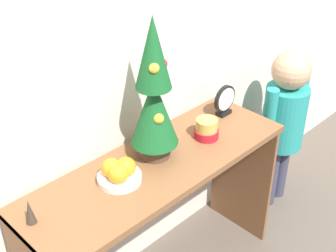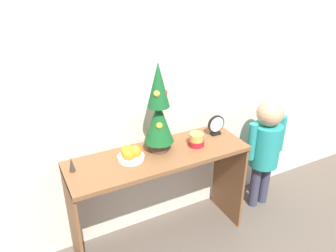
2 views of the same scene
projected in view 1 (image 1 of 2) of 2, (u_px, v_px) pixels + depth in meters
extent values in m
cube|color=beige|center=(113.00, 36.00, 1.86)|extent=(7.00, 0.05, 2.50)
cube|color=brown|center=(159.00, 166.00, 1.98)|extent=(1.26, 0.42, 0.03)
cube|color=brown|center=(241.00, 171.00, 2.54)|extent=(0.02, 0.38, 0.76)
cylinder|color=#4C3828|center=(155.00, 150.00, 2.00)|extent=(0.13, 0.13, 0.05)
cylinder|color=brown|center=(155.00, 142.00, 1.98)|extent=(0.02, 0.02, 0.04)
cone|color=#145123|center=(154.00, 111.00, 1.90)|extent=(0.20, 0.20, 0.30)
cone|color=#145123|center=(153.00, 52.00, 1.76)|extent=(0.15, 0.15, 0.30)
sphere|color=red|center=(162.00, 64.00, 1.80)|extent=(0.05, 0.05, 0.05)
sphere|color=gold|center=(159.00, 119.00, 1.86)|extent=(0.04, 0.04, 0.04)
sphere|color=gold|center=(155.00, 68.00, 1.75)|extent=(0.04, 0.04, 0.04)
cylinder|color=silver|center=(119.00, 178.00, 1.86)|extent=(0.18, 0.18, 0.03)
sphere|color=orange|center=(126.00, 167.00, 1.85)|extent=(0.08, 0.08, 0.08)
sphere|color=orange|center=(112.00, 168.00, 1.84)|extent=(0.08, 0.08, 0.08)
sphere|color=orange|center=(118.00, 174.00, 1.81)|extent=(0.08, 0.08, 0.08)
cylinder|color=#AD1923|center=(206.00, 133.00, 2.12)|extent=(0.11, 0.11, 0.04)
cylinder|color=gold|center=(207.00, 125.00, 2.10)|extent=(0.10, 0.10, 0.05)
cube|color=black|center=(224.00, 112.00, 2.30)|extent=(0.07, 0.04, 0.02)
cylinder|color=black|center=(225.00, 99.00, 2.26)|extent=(0.14, 0.02, 0.14)
cylinder|color=white|center=(226.00, 99.00, 2.26)|extent=(0.12, 0.00, 0.12)
cone|color=#382D23|center=(30.00, 212.00, 1.64)|extent=(0.04, 0.04, 0.10)
cylinder|color=#38384C|center=(271.00, 175.00, 2.79)|extent=(0.08, 0.08, 0.40)
cylinder|color=#38384C|center=(281.00, 168.00, 2.86)|extent=(0.08, 0.08, 0.40)
cylinder|color=teal|center=(284.00, 117.00, 2.62)|extent=(0.24, 0.24, 0.37)
sphere|color=tan|center=(291.00, 70.00, 2.47)|extent=(0.21, 0.21, 0.21)
cylinder|color=teal|center=(270.00, 115.00, 2.49)|extent=(0.07, 0.07, 0.31)
cylinder|color=teal|center=(301.00, 96.00, 2.67)|extent=(0.07, 0.07, 0.31)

